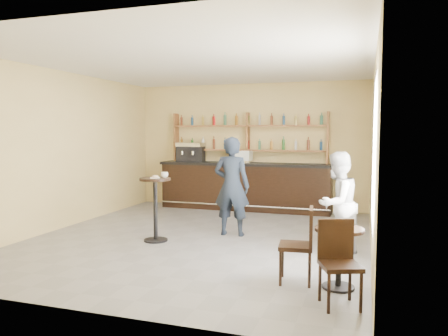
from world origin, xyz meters
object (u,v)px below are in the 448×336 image
(man_main, at_px, (232,186))
(cafe_table, at_px, (339,258))
(pastry_case, at_px, (242,157))
(espresso_machine, at_px, (191,152))
(patron_second, at_px, (337,203))
(bar_counter, at_px, (245,186))
(chair_west, at_px, (296,245))
(chair_south, at_px, (340,265))
(pedestal_table, at_px, (155,210))

(man_main, height_order, cafe_table, man_main)
(pastry_case, bearing_deg, espresso_machine, 173.19)
(man_main, distance_m, patron_second, 2.13)
(espresso_machine, distance_m, man_main, 3.40)
(pastry_case, bearing_deg, bar_counter, -6.81)
(pastry_case, height_order, chair_west, pastry_case)
(chair_south, distance_m, patron_second, 2.20)
(pedestal_table, height_order, chair_south, pedestal_table)
(bar_counter, distance_m, chair_south, 6.23)
(pedestal_table, distance_m, chair_west, 3.07)
(pedestal_table, distance_m, cafe_table, 3.59)
(espresso_machine, relative_size, pedestal_table, 0.60)
(pedestal_table, bearing_deg, chair_west, -26.82)
(bar_counter, distance_m, cafe_table, 5.67)
(pastry_case, relative_size, pedestal_table, 0.44)
(espresso_machine, bearing_deg, chair_south, -62.54)
(pastry_case, relative_size, chair_west, 0.51)
(espresso_machine, relative_size, man_main, 0.37)
(patron_second, bearing_deg, espresso_machine, -99.12)
(pedestal_table, relative_size, man_main, 0.61)
(espresso_machine, xyz_separation_m, pastry_case, (1.38, 0.00, -0.09))
(pedestal_table, bearing_deg, cafe_table, -23.57)
(cafe_table, bearing_deg, patron_second, 94.69)
(cafe_table, xyz_separation_m, chair_south, (0.05, -0.60, 0.10))
(chair_west, height_order, patron_second, patron_second)
(chair_south, bearing_deg, chair_west, 111.51)
(bar_counter, relative_size, chair_south, 4.54)
(espresso_machine, xyz_separation_m, pedestal_table, (0.80, -3.60, -0.87))
(espresso_machine, height_order, cafe_table, espresso_machine)
(pastry_case, height_order, cafe_table, pastry_case)
(bar_counter, relative_size, patron_second, 2.66)
(man_main, relative_size, chair_west, 1.90)
(espresso_machine, height_order, chair_south, espresso_machine)
(patron_second, bearing_deg, bar_counter, -112.33)
(pedestal_table, relative_size, chair_south, 1.18)
(bar_counter, relative_size, man_main, 2.34)
(pastry_case, distance_m, chair_south, 6.33)
(bar_counter, bearing_deg, pastry_case, 180.00)
(cafe_table, bearing_deg, chair_south, -85.24)
(bar_counter, xyz_separation_m, chair_west, (2.06, -4.99, -0.10))
(pedestal_table, xyz_separation_m, chair_west, (2.74, -1.39, -0.08))
(man_main, distance_m, chair_south, 3.65)
(pedestal_table, bearing_deg, patron_second, 2.35)
(pastry_case, bearing_deg, chair_west, -73.47)
(pastry_case, relative_size, man_main, 0.27)
(pedestal_table, height_order, patron_second, patron_second)
(patron_second, bearing_deg, pedestal_table, -55.51)
(pedestal_table, relative_size, chair_west, 1.16)
(espresso_machine, relative_size, pastry_case, 1.36)
(bar_counter, xyz_separation_m, cafe_table, (2.61, -5.04, -0.21))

